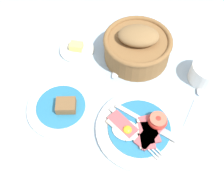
% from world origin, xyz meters
% --- Properties ---
extents(ground_plane, '(3.00, 3.00, 0.00)m').
position_xyz_m(ground_plane, '(0.00, 0.00, 0.00)').
color(ground_plane, '#A3BCD1').
extents(breakfast_plate, '(0.23, 0.23, 0.04)m').
position_xyz_m(breakfast_plate, '(0.07, 0.01, 0.01)').
color(breakfast_plate, silver).
rests_on(breakfast_plate, ground_plane).
extents(bread_plate, '(0.19, 0.19, 0.04)m').
position_xyz_m(bread_plate, '(-0.16, -0.01, 0.01)').
color(bread_plate, silver).
rests_on(bread_plate, ground_plane).
extents(sugar_cup, '(0.10, 0.10, 0.06)m').
position_xyz_m(sugar_cup, '(0.19, 0.25, 0.03)').
color(sugar_cup, white).
rests_on(sugar_cup, ground_plane).
extents(bread_basket, '(0.21, 0.21, 0.11)m').
position_xyz_m(bread_basket, '(-0.03, 0.25, 0.05)').
color(bread_basket, brown).
rests_on(bread_basket, ground_plane).
extents(butter_dish, '(0.11, 0.11, 0.03)m').
position_xyz_m(butter_dish, '(-0.22, 0.20, 0.01)').
color(butter_dish, silver).
rests_on(butter_dish, ground_plane).
extents(teaspoon_by_saucer, '(0.04, 0.19, 0.01)m').
position_xyz_m(teaspoon_by_saucer, '(0.19, 0.18, 0.01)').
color(teaspoon_by_saucer, silver).
rests_on(teaspoon_by_saucer, ground_plane).
extents(teaspoon_near_cup, '(0.05, 0.19, 0.01)m').
position_xyz_m(teaspoon_near_cup, '(-0.06, 0.15, 0.01)').
color(teaspoon_near_cup, silver).
rests_on(teaspoon_near_cup, ground_plane).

